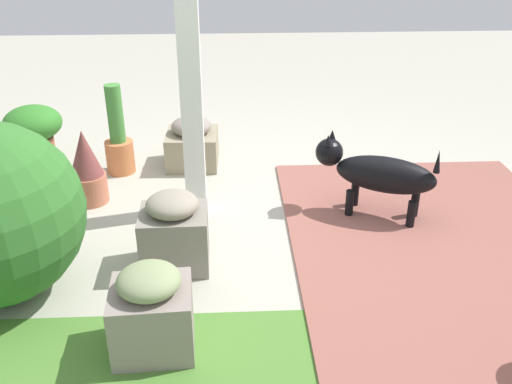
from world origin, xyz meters
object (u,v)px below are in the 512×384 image
(stone_planter_far, at_px, (152,311))
(terracotta_pot_tall, at_px, (119,142))
(stone_planter_mid, at_px, (174,232))
(terracotta_pot_broad, at_px, (34,131))
(porch_pillar, at_px, (187,19))
(terracotta_pot_spiky, at_px, (87,169))
(stone_planter_nearest, at_px, (192,143))
(dog, at_px, (377,173))

(stone_planter_far, relative_size, terracotta_pot_tall, 0.64)
(stone_planter_mid, bearing_deg, stone_planter_far, 85.95)
(terracotta_pot_broad, bearing_deg, porch_pillar, 148.92)
(porch_pillar, height_order, terracotta_pot_spiky, porch_pillar)
(stone_planter_nearest, distance_m, stone_planter_mid, 1.41)
(terracotta_pot_spiky, xyz_separation_m, dog, (-1.92, 0.30, 0.07))
(stone_planter_nearest, distance_m, stone_planter_far, 2.10)
(stone_planter_mid, bearing_deg, terracotta_pot_broad, -50.38)
(stone_planter_nearest, xyz_separation_m, terracotta_pot_spiky, (0.68, 0.60, 0.07))
(stone_planter_mid, bearing_deg, dog, -157.83)
(terracotta_pot_spiky, distance_m, terracotta_pot_tall, 0.50)
(porch_pillar, xyz_separation_m, stone_planter_far, (0.14, 1.34, -1.05))
(terracotta_pot_tall, bearing_deg, stone_planter_mid, 111.85)
(stone_planter_nearest, height_order, terracotta_pot_tall, terracotta_pot_tall)
(stone_planter_mid, relative_size, terracotta_pot_spiky, 0.87)
(stone_planter_mid, xyz_separation_m, stone_planter_far, (0.05, 0.68, -0.01))
(terracotta_pot_spiky, bearing_deg, stone_planter_far, 112.13)
(stone_planter_mid, height_order, terracotta_pot_tall, terracotta_pot_tall)
(porch_pillar, height_order, stone_planter_far, porch_pillar)
(porch_pillar, height_order, dog, porch_pillar)
(porch_pillar, relative_size, dog, 3.28)
(stone_planter_mid, height_order, terracotta_pot_spiky, terracotta_pot_spiky)
(porch_pillar, bearing_deg, stone_planter_nearest, -85.15)
(terracotta_pot_tall, distance_m, dog, 1.95)
(porch_pillar, distance_m, stone_planter_nearest, 1.32)
(stone_planter_mid, distance_m, dog, 1.37)
(terracotta_pot_tall, xyz_separation_m, dog, (-1.78, 0.79, 0.07))
(porch_pillar, bearing_deg, dog, 172.91)
(dog, bearing_deg, terracotta_pot_spiky, -8.95)
(stone_planter_far, distance_m, terracotta_pot_broad, 2.39)
(stone_planter_nearest, height_order, terracotta_pot_broad, terracotta_pot_broad)
(stone_planter_nearest, height_order, terracotta_pot_spiky, terracotta_pot_spiky)
(dog, bearing_deg, terracotta_pot_tall, -23.81)
(terracotta_pot_broad, bearing_deg, terracotta_pot_spiky, 130.63)
(porch_pillar, bearing_deg, stone_planter_mid, 82.18)
(terracotta_pot_broad, relative_size, terracotta_pot_tall, 0.72)
(stone_planter_far, bearing_deg, porch_pillar, -95.91)
(stone_planter_mid, bearing_deg, stone_planter_nearest, -91.08)
(terracotta_pot_spiky, relative_size, terracotta_pot_broad, 1.06)
(stone_planter_mid, xyz_separation_m, dog, (-1.26, -0.51, 0.10))
(terracotta_pot_tall, relative_size, dog, 0.90)
(stone_planter_mid, xyz_separation_m, terracotta_pot_tall, (0.52, -1.30, 0.03))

